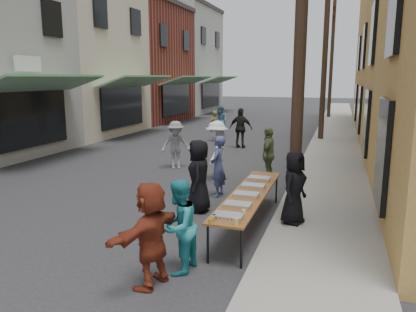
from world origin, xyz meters
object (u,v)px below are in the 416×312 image
Objects in this scene: guest_front_a at (199,176)px; guest_front_c at (179,227)px; utility_pole_mid at (325,48)px; utility_pole_far at (332,59)px; catering_tray_sausage at (228,217)px; server at (294,187)px; utility_pole_near at (302,8)px; serving_table at (249,195)px.

guest_front_a is 1.11× the size of guest_front_c.
utility_pole_mid is at bearing 154.54° from guest_front_a.
utility_pole_far reaches higher than catering_tray_sausage.
utility_pole_mid reaches higher than server.
utility_pole_near is 3.67m from server.
server reaches higher than serving_table.
utility_pole_mid is 14.98m from catering_tray_sausage.
guest_front_a is 3.06m from guest_front_c.
utility_pole_near is at bearing 45.51° from serving_table.
serving_table is at bearing 169.49° from guest_front_c.
utility_pole_mid is at bearing 179.52° from guest_front_c.
server is at bearing -89.77° from utility_pole_mid.
serving_table is (-0.83, -12.84, -3.79)m from utility_pole_mid.
utility_pole_mid is 2.25× the size of serving_table.
serving_table is 1.65m from catering_tray_sausage.
guest_front_c is (0.71, -2.97, -0.08)m from guest_front_a.
utility_pole_mid is 15.66m from guest_front_c.
utility_pole_mid is at bearing 86.31° from serving_table.
serving_table is 2.60× the size of server.
utility_pole_near is at bearing 71.62° from catering_tray_sausage.
utility_pole_mid is 12.00m from utility_pole_far.
utility_pole_near is 5.84× the size of guest_front_c.
serving_table is (-0.83, -0.84, -3.79)m from utility_pole_near.
utility_pole_mid reaches higher than catering_tray_sausage.
guest_front_c is at bearing 167.89° from server.
utility_pole_mid and utility_pole_far have the same top height.
serving_table is (-0.83, -24.84, -3.79)m from utility_pole_far.
utility_pole_far is 5.28× the size of guest_front_a.
serving_table is 1.51m from guest_front_a.
guest_front_c is (-0.64, -0.65, -0.02)m from catering_tray_sausage.
server is (0.88, 0.30, 0.16)m from serving_table.
catering_tray_sausage is (-0.83, -26.49, -3.71)m from utility_pole_far.
guest_front_a is (-2.18, -0.17, -3.65)m from utility_pole_near.
catering_tray_sausage is (-0.00, -1.65, 0.08)m from serving_table.
guest_front_c is at bearing -134.69° from catering_tray_sausage.
server is at bearing 65.03° from guest_front_a.
utility_pole_near is 24.00m from utility_pole_far.
utility_pole_mid is 5.84× the size of guest_front_c.
guest_front_c is at bearing -1.91° from guest_front_a.
utility_pole_mid is 12.89m from guest_front_a.
utility_pole_mid reaches higher than serving_table.
utility_pole_far reaches higher than server.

